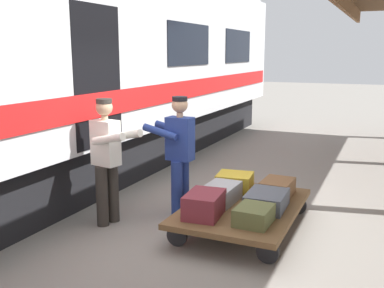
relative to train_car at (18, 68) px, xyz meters
The scene contains 11 objects.
ground_plane 3.91m from the train_car, behind, with size 60.00×60.00×0.00m, color gray.
train_car is the anchor object (origin of this frame).
luggage_cart 4.07m from the train_car, behind, with size 1.39×2.10×0.33m.
suitcase_burgundy_valise 3.74m from the train_car, behind, with size 0.41×0.57×0.29m, color maroon.
suitcase_brown_leather 4.34m from the train_car, behind, with size 0.40×0.54×0.22m, color brown.
suitcase_yellow_case 3.77m from the train_car, 169.13° to the right, with size 0.49×0.45×0.24m, color gold.
suitcase_gray_aluminum 3.72m from the train_car, behind, with size 0.40×0.63×0.23m, color #9EA0A5.
suitcase_slate_roller 4.29m from the train_car, behind, with size 0.48×0.64×0.21m, color #4C515B.
suitcase_olive_duffel 4.33m from the train_car, behind, with size 0.39×0.47×0.21m, color brown.
porter_in_overalls 2.92m from the train_car, behind, with size 0.68×0.45×1.70m.
porter_by_door 2.31m from the train_car, 165.68° to the left, with size 0.71×0.52×1.70m.
Camera 1 is at (-1.99, 5.31, 2.29)m, focal length 41.83 mm.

